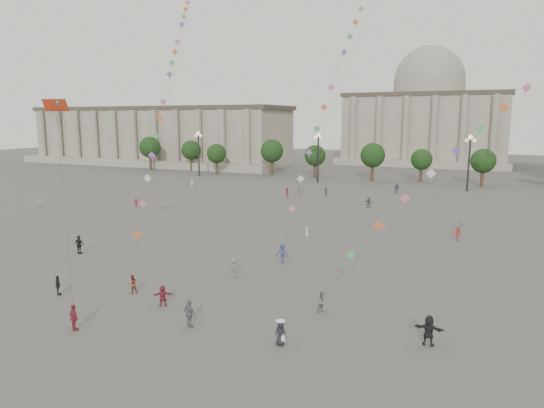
% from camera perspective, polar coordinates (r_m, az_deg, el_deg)
% --- Properties ---
extents(ground, '(360.00, 360.00, 0.00)m').
position_cam_1_polar(ground, '(36.69, -8.11, -11.95)').
color(ground, '#54514F').
rests_on(ground, ground).
extents(hall_west, '(84.00, 26.22, 17.20)m').
position_cam_1_polar(hall_west, '(154.16, -13.30, 7.82)').
color(hall_west, gray).
rests_on(hall_west, ground).
extents(hall_central, '(48.30, 34.30, 35.50)m').
position_cam_1_polar(hall_central, '(158.95, 17.74, 9.77)').
color(hall_central, gray).
rests_on(hall_central, ground).
extents(tree_row, '(137.12, 5.12, 8.00)m').
position_cam_1_polar(tree_row, '(108.55, 14.36, 5.35)').
color(tree_row, '#3C2D1E').
rests_on(tree_row, ground).
extents(lamp_post_far_west, '(2.00, 0.90, 10.65)m').
position_cam_1_polar(lamp_post_far_west, '(117.43, -8.65, 6.83)').
color(lamp_post_far_west, '#262628').
rests_on(lamp_post_far_west, ground).
extents(lamp_post_mid_west, '(2.00, 0.90, 10.65)m').
position_cam_1_polar(lamp_post_mid_west, '(104.34, 5.45, 6.51)').
color(lamp_post_mid_west, '#262628').
rests_on(lamp_post_mid_west, ground).
extents(lamp_post_mid_east, '(2.00, 0.90, 10.65)m').
position_cam_1_polar(lamp_post_mid_east, '(98.92, 22.22, 5.63)').
color(lamp_post_mid_east, '#262628').
rests_on(lamp_post_mid_east, ground).
extents(person_crowd_0, '(1.21, 0.79, 1.91)m').
position_cam_1_polar(person_crowd_0, '(92.14, 14.44, 1.78)').
color(person_crowd_0, '#373F7D').
rests_on(person_crowd_0, ground).
extents(person_crowd_1, '(0.98, 0.95, 1.59)m').
position_cam_1_polar(person_crowd_1, '(84.43, -25.59, 0.27)').
color(person_crowd_1, silver).
rests_on(person_crowd_1, ground).
extents(person_crowd_2, '(0.98, 1.14, 1.53)m').
position_cam_1_polar(person_crowd_2, '(77.51, -15.69, 0.07)').
color(person_crowd_2, maroon).
rests_on(person_crowd_2, ground).
extents(person_crowd_3, '(1.78, 0.58, 1.91)m').
position_cam_1_polar(person_crowd_3, '(31.90, 17.96, -13.97)').
color(person_crowd_3, black).
rests_on(person_crowd_3, ground).
extents(person_crowd_4, '(1.40, 1.30, 1.56)m').
position_cam_1_polar(person_crowd_4, '(89.05, 3.19, 1.69)').
color(person_crowd_4, '#B0B1AC').
rests_on(person_crowd_4, ground).
extents(person_crowd_6, '(1.20, 0.78, 1.75)m').
position_cam_1_polar(person_crowd_6, '(42.55, -4.52, -7.49)').
color(person_crowd_6, slate).
rests_on(person_crowd_6, ground).
extents(person_crowd_7, '(1.44, 0.52, 1.53)m').
position_cam_1_polar(person_crowd_7, '(64.34, 21.23, -2.23)').
color(person_crowd_7, beige).
rests_on(person_crowd_7, ground).
extents(person_crowd_8, '(1.19, 1.11, 1.61)m').
position_cam_1_polar(person_crowd_8, '(58.82, 21.03, -3.28)').
color(person_crowd_8, maroon).
rests_on(person_crowd_8, ground).
extents(person_crowd_10, '(0.48, 0.69, 1.80)m').
position_cam_1_polar(person_crowd_10, '(97.62, -9.39, 2.38)').
color(person_crowd_10, silver).
rests_on(person_crowd_10, ground).
extents(person_crowd_12, '(1.63, 0.94, 1.67)m').
position_cam_1_polar(person_crowd_12, '(76.47, 11.32, 0.17)').
color(person_crowd_12, '#5E5D62').
rests_on(person_crowd_12, ground).
extents(person_crowd_13, '(0.66, 0.67, 1.56)m').
position_cam_1_polar(person_crowd_13, '(55.39, 4.12, -3.45)').
color(person_crowd_13, silver).
rests_on(person_crowd_13, ground).
extents(person_crowd_16, '(1.05, 0.68, 1.67)m').
position_cam_1_polar(person_crowd_16, '(86.92, 6.36, 1.48)').
color(person_crowd_16, slate).
rests_on(person_crowd_16, ground).
extents(person_crowd_17, '(0.77, 1.26, 1.89)m').
position_cam_1_polar(person_crowd_17, '(84.06, 1.80, 1.32)').
color(person_crowd_17, maroon).
rests_on(person_crowd_17, ground).
extents(tourist_0, '(1.12, 0.75, 1.77)m').
position_cam_1_polar(tourist_0, '(34.86, -22.27, -12.26)').
color(tourist_0, maroon).
rests_on(tourist_0, ground).
extents(tourist_1, '(0.93, 0.93, 1.58)m').
position_cam_1_polar(tourist_1, '(41.91, -23.88, -8.75)').
color(tourist_1, black).
rests_on(tourist_1, ground).
extents(tourist_2, '(1.47, 1.21, 1.58)m').
position_cam_1_polar(tourist_2, '(37.19, -12.74, -10.49)').
color(tourist_2, maroon).
rests_on(tourist_2, ground).
extents(tourist_3, '(1.20, 0.82, 1.90)m').
position_cam_1_polar(tourist_3, '(33.29, -9.69, -12.58)').
color(tourist_3, slate).
rests_on(tourist_3, ground).
extents(tourist_4, '(1.16, 0.53, 1.93)m').
position_cam_1_polar(tourist_4, '(53.38, -21.74, -4.46)').
color(tourist_4, black).
rests_on(tourist_4, ground).
extents(kite_flyer_0, '(0.85, 0.91, 1.51)m').
position_cam_1_polar(kite_flyer_0, '(40.42, -16.11, -9.01)').
color(kite_flyer_0, brown).
rests_on(kite_flyer_0, ground).
extents(kite_flyer_1, '(1.30, 0.83, 1.92)m').
position_cam_1_polar(kite_flyer_1, '(46.67, 1.21, -5.77)').
color(kite_flyer_1, navy).
rests_on(kite_flyer_1, ground).
extents(kite_flyer_2, '(0.87, 0.94, 1.54)m').
position_cam_1_polar(kite_flyer_2, '(35.41, 5.92, -11.39)').
color(kite_flyer_2, slate).
rests_on(kite_flyer_2, ground).
extents(hat_person, '(0.76, 0.60, 1.69)m').
position_cam_1_polar(hat_person, '(30.51, 1.01, -14.87)').
color(hat_person, black).
rests_on(hat_person, ground).
extents(dragon_kite, '(6.28, 5.10, 19.06)m').
position_cam_1_polar(dragon_kite, '(46.05, -24.03, 9.58)').
color(dragon_kite, '#AA2C12').
rests_on(dragon_kite, ground).
extents(kite_train_west, '(25.05, 48.54, 68.30)m').
position_cam_1_polar(kite_train_west, '(67.79, -11.07, 17.64)').
color(kite_train_west, '#3F3F3F').
rests_on(kite_train_west, ground).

